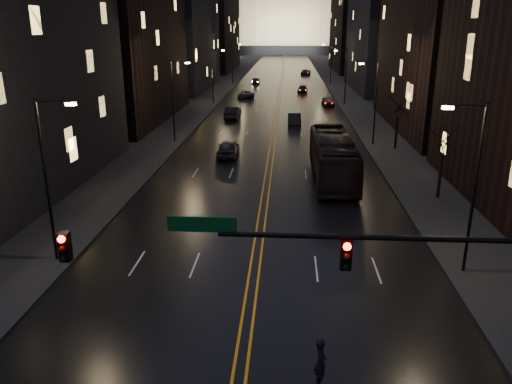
% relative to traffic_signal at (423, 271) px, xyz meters
% --- Properties ---
extents(road, '(20.00, 320.00, 0.02)m').
position_rel_traffic_signal_xyz_m(road, '(-5.91, 130.00, -5.09)').
color(road, black).
rests_on(road, ground).
extents(sidewalk_left, '(8.00, 320.00, 0.16)m').
position_rel_traffic_signal_xyz_m(sidewalk_left, '(-19.91, 130.00, -5.02)').
color(sidewalk_left, black).
rests_on(sidewalk_left, ground).
extents(sidewalk_right, '(8.00, 320.00, 0.16)m').
position_rel_traffic_signal_xyz_m(sidewalk_right, '(8.09, 130.00, -5.02)').
color(sidewalk_right, black).
rests_on(sidewalk_right, ground).
extents(center_line, '(0.62, 320.00, 0.01)m').
position_rel_traffic_signal_xyz_m(center_line, '(-5.91, 130.00, -5.08)').
color(center_line, orange).
rests_on(center_line, road).
extents(building_left_mid, '(12.00, 30.00, 28.00)m').
position_rel_traffic_signal_xyz_m(building_left_mid, '(-26.91, 54.00, 8.90)').
color(building_left_mid, black).
rests_on(building_left_mid, ground).
extents(building_left_far, '(12.00, 34.00, 20.00)m').
position_rel_traffic_signal_xyz_m(building_left_far, '(-26.91, 92.00, 4.90)').
color(building_left_far, black).
rests_on(building_left_far, ground).
extents(building_left_dist, '(12.00, 40.00, 24.00)m').
position_rel_traffic_signal_xyz_m(building_left_dist, '(-26.91, 140.00, 6.90)').
color(building_left_dist, black).
rests_on(building_left_dist, ground).
extents(building_right_mid, '(12.00, 34.00, 26.00)m').
position_rel_traffic_signal_xyz_m(building_right_mid, '(15.09, 92.00, 7.90)').
color(building_right_mid, black).
rests_on(building_right_mid, ground).
extents(building_right_dist, '(12.00, 40.00, 22.00)m').
position_rel_traffic_signal_xyz_m(building_right_dist, '(15.09, 140.00, 5.90)').
color(building_right_dist, black).
rests_on(building_right_dist, ground).
extents(capitol, '(90.00, 50.00, 58.50)m').
position_rel_traffic_signal_xyz_m(capitol, '(-5.91, 250.00, 12.05)').
color(capitol, black).
rests_on(capitol, ground).
extents(traffic_signal, '(17.29, 0.45, 7.00)m').
position_rel_traffic_signal_xyz_m(traffic_signal, '(0.00, 0.00, 0.00)').
color(traffic_signal, black).
rests_on(traffic_signal, ground).
extents(streetlamp_right_near, '(2.13, 0.25, 9.00)m').
position_rel_traffic_signal_xyz_m(streetlamp_right_near, '(4.91, 10.00, -0.02)').
color(streetlamp_right_near, black).
rests_on(streetlamp_right_near, ground).
extents(streetlamp_left_near, '(2.13, 0.25, 9.00)m').
position_rel_traffic_signal_xyz_m(streetlamp_left_near, '(-16.72, 10.00, -0.02)').
color(streetlamp_left_near, black).
rests_on(streetlamp_left_near, ground).
extents(streetlamp_right_mid, '(2.13, 0.25, 9.00)m').
position_rel_traffic_signal_xyz_m(streetlamp_right_mid, '(4.91, 40.00, -0.02)').
color(streetlamp_right_mid, black).
rests_on(streetlamp_right_mid, ground).
extents(streetlamp_left_mid, '(2.13, 0.25, 9.00)m').
position_rel_traffic_signal_xyz_m(streetlamp_left_mid, '(-16.72, 40.00, -0.02)').
color(streetlamp_left_mid, black).
rests_on(streetlamp_left_mid, ground).
extents(streetlamp_right_far, '(2.13, 0.25, 9.00)m').
position_rel_traffic_signal_xyz_m(streetlamp_right_far, '(4.91, 70.00, -0.02)').
color(streetlamp_right_far, black).
rests_on(streetlamp_right_far, ground).
extents(streetlamp_left_far, '(2.13, 0.25, 9.00)m').
position_rel_traffic_signal_xyz_m(streetlamp_left_far, '(-16.72, 70.00, -0.02)').
color(streetlamp_left_far, black).
rests_on(streetlamp_left_far, ground).
extents(streetlamp_right_dist, '(2.13, 0.25, 9.00)m').
position_rel_traffic_signal_xyz_m(streetlamp_right_dist, '(4.91, 100.00, -0.02)').
color(streetlamp_right_dist, black).
rests_on(streetlamp_right_dist, ground).
extents(streetlamp_left_dist, '(2.13, 0.25, 9.00)m').
position_rel_traffic_signal_xyz_m(streetlamp_left_dist, '(-16.72, 100.00, -0.02)').
color(streetlamp_left_dist, black).
rests_on(streetlamp_left_dist, ground).
extents(tree_right_mid, '(2.40, 2.40, 6.65)m').
position_rel_traffic_signal_xyz_m(tree_right_mid, '(7.09, 22.00, -0.58)').
color(tree_right_mid, black).
rests_on(tree_right_mid, ground).
extents(tree_right_far, '(2.40, 2.40, 6.65)m').
position_rel_traffic_signal_xyz_m(tree_right_far, '(7.09, 38.00, -0.58)').
color(tree_right_far, black).
rests_on(tree_right_far, ground).
extents(bus, '(3.30, 13.60, 3.78)m').
position_rel_traffic_signal_xyz_m(bus, '(-0.43, 27.00, -3.21)').
color(bus, black).
rests_on(bus, ground).
extents(oncoming_car_a, '(2.01, 4.96, 1.69)m').
position_rel_traffic_signal_xyz_m(oncoming_car_a, '(-10.18, 34.10, -4.26)').
color(oncoming_car_a, black).
rests_on(oncoming_car_a, ground).
extents(oncoming_car_b, '(1.93, 5.21, 1.70)m').
position_rel_traffic_signal_xyz_m(oncoming_car_b, '(-12.07, 55.86, -4.25)').
color(oncoming_car_b, black).
rests_on(oncoming_car_b, ground).
extents(oncoming_car_c, '(2.82, 5.34, 1.43)m').
position_rel_traffic_signal_xyz_m(oncoming_car_c, '(-11.86, 76.88, -4.39)').
color(oncoming_car_c, black).
rests_on(oncoming_car_c, ground).
extents(oncoming_car_d, '(2.16, 4.71, 1.34)m').
position_rel_traffic_signal_xyz_m(oncoming_car_d, '(-11.73, 101.58, -4.44)').
color(oncoming_car_d, black).
rests_on(oncoming_car_d, ground).
extents(receding_car_a, '(1.75, 4.83, 1.58)m').
position_rel_traffic_signal_xyz_m(receding_car_a, '(-3.41, 51.11, -4.31)').
color(receding_car_a, black).
rests_on(receding_car_a, ground).
extents(receding_car_b, '(2.10, 4.45, 1.47)m').
position_rel_traffic_signal_xyz_m(receding_car_b, '(2.25, 68.54, -4.37)').
color(receding_car_b, black).
rests_on(receding_car_b, ground).
extents(receding_car_c, '(2.13, 4.68, 1.33)m').
position_rel_traffic_signal_xyz_m(receding_car_c, '(-1.46, 85.98, -4.44)').
color(receding_car_c, black).
rests_on(receding_car_c, ground).
extents(receding_car_d, '(2.88, 5.47, 1.47)m').
position_rel_traffic_signal_xyz_m(receding_car_d, '(0.38, 124.63, -4.37)').
color(receding_car_d, black).
rests_on(receding_car_d, ground).
extents(pedestrian_a, '(0.59, 0.77, 1.89)m').
position_rel_traffic_signal_xyz_m(pedestrian_a, '(-2.96, 0.84, -4.16)').
color(pedestrian_a, black).
rests_on(pedestrian_a, ground).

